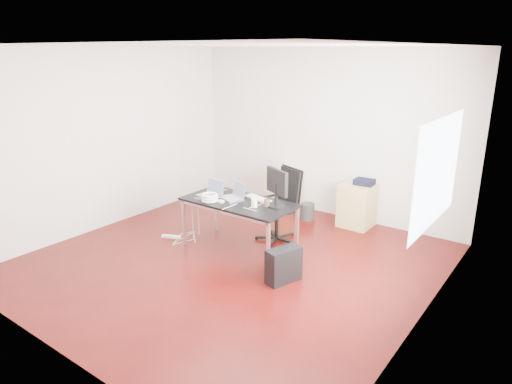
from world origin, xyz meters
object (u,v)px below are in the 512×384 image
Objects in this scene: filing_cabinet_left at (284,190)px; filing_cabinet_right at (357,205)px; office_chair at (282,201)px; pc_tower at (284,265)px; desk at (239,205)px.

filing_cabinet_right is at bearing 0.00° from filing_cabinet_left.
filing_cabinet_right is (1.41, 0.00, 0.00)m from filing_cabinet_left.
office_chair is at bearing -58.46° from filing_cabinet_left.
pc_tower is at bearing -88.05° from filing_cabinet_right.
filing_cabinet_left is (-0.73, 1.19, -0.26)m from office_chair.
filing_cabinet_left reaches higher than pc_tower.
pc_tower is at bearing -22.52° from desk.
office_chair is at bearing 66.69° from desk.
filing_cabinet_right is 2.29m from pc_tower.
filing_cabinet_right is (0.68, 1.19, -0.26)m from office_chair.
desk is 0.73m from office_chair.
filing_cabinet_left is at bearing 103.50° from desk.
office_chair reaches higher than filing_cabinet_left.
office_chair is at bearing 142.07° from pc_tower.
filing_cabinet_right is 1.56× the size of pc_tower.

